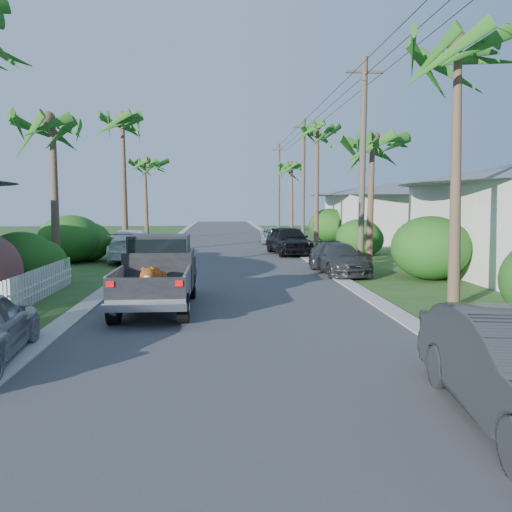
{
  "coord_description": "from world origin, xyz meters",
  "views": [
    {
      "loc": [
        -0.43,
        -7.92,
        2.97
      ],
      "look_at": [
        0.65,
        7.0,
        1.4
      ],
      "focal_mm": 35.0,
      "sensor_mm": 36.0,
      "label": 1
    }
  ],
  "objects": [
    {
      "name": "shrub_r_b",
      "position": [
        7.8,
        11.0,
        1.25
      ],
      "size": [
        3.0,
        3.3,
        2.5
      ],
      "primitive_type": "ellipsoid",
      "color": "#174B15",
      "rests_on": "ground"
    },
    {
      "name": "pickup_truck",
      "position": [
        -2.2,
        6.59,
        1.01
      ],
      "size": [
        1.98,
        5.12,
        2.06
      ],
      "color": "black",
      "rests_on": "ground"
    },
    {
      "name": "curb_right",
      "position": [
        4.3,
        25.0,
        0.03
      ],
      "size": [
        0.6,
        100.0,
        0.06
      ],
      "primitive_type": "cube",
      "color": "#A5A39E",
      "rests_on": "ground"
    },
    {
      "name": "ground",
      "position": [
        0.0,
        0.0,
        0.0
      ],
      "size": [
        120.0,
        120.0,
        0.0
      ],
      "primitive_type": "plane",
      "color": "#2E481B",
      "rests_on": "ground"
    },
    {
      "name": "parked_car_rd",
      "position": [
        3.6,
        29.03,
        0.6
      ],
      "size": [
        2.17,
        4.42,
        1.21
      ],
      "primitive_type": "imported",
      "rotation": [
        0.0,
        0.0,
        -0.04
      ],
      "color": "silver",
      "rests_on": "ground"
    },
    {
      "name": "palm_l_d",
      "position": [
        -6.5,
        34.0,
        6.44
      ],
      "size": [
        4.4,
        4.4,
        7.7
      ],
      "color": "brown",
      "rests_on": "ground"
    },
    {
      "name": "palm_l_b",
      "position": [
        -6.8,
        12.0,
        6.15
      ],
      "size": [
        4.4,
        4.4,
        7.4
      ],
      "color": "brown",
      "rests_on": "ground"
    },
    {
      "name": "parked_car_lf",
      "position": [
        -5.0,
        18.32,
        0.82
      ],
      "size": [
        3.03,
        5.89,
        1.63
      ],
      "primitive_type": "imported",
      "rotation": [
        0.0,
        0.0,
        3.28
      ],
      "color": "silver",
      "rests_on": "ground"
    },
    {
      "name": "palm_r_c",
      "position": [
        6.2,
        26.0,
        8.11
      ],
      "size": [
        4.4,
        4.4,
        9.4
      ],
      "color": "brown",
      "rests_on": "ground"
    },
    {
      "name": "curb_left",
      "position": [
        -4.3,
        25.0,
        0.03
      ],
      "size": [
        0.6,
        100.0,
        0.06
      ],
      "primitive_type": "cube",
      "color": "#A5A39E",
      "rests_on": "ground"
    },
    {
      "name": "palm_r_d",
      "position": [
        6.5,
        40.0,
        6.74
      ],
      "size": [
        4.4,
        4.4,
        8.0
      ],
      "color": "brown",
      "rests_on": "ground"
    },
    {
      "name": "shrub_r_c",
      "position": [
        7.5,
        20.0,
        1.05
      ],
      "size": [
        2.6,
        2.86,
        2.1
      ],
      "primitive_type": "ellipsoid",
      "color": "#174B15",
      "rests_on": "ground"
    },
    {
      "name": "picket_fence",
      "position": [
        -6.0,
        5.5,
        0.5
      ],
      "size": [
        0.1,
        11.0,
        1.0
      ],
      "primitive_type": "cube",
      "color": "white",
      "rests_on": "ground"
    },
    {
      "name": "parked_car_rm",
      "position": [
        4.59,
        12.81,
        0.64
      ],
      "size": [
        2.16,
        4.52,
        1.27
      ],
      "primitive_type": "imported",
      "rotation": [
        0.0,
        0.0,
        0.09
      ],
      "color": "#313437",
      "rests_on": "ground"
    },
    {
      "name": "palm_l_c",
      "position": [
        -6.0,
        22.0,
        7.91
      ],
      "size": [
        4.4,
        4.4,
        9.2
      ],
      "color": "brown",
      "rests_on": "ground"
    },
    {
      "name": "shrub_l_c",
      "position": [
        -7.4,
        10.0,
        1.0
      ],
      "size": [
        2.4,
        2.64,
        2.0
      ],
      "primitive_type": "ellipsoid",
      "color": "#174B15",
      "rests_on": "ground"
    },
    {
      "name": "palm_r_b",
      "position": [
        6.6,
        15.0,
        5.95
      ],
      "size": [
        4.4,
        4.4,
        7.2
      ],
      "color": "brown",
      "rests_on": "ground"
    },
    {
      "name": "shrub_r_d",
      "position": [
        8.0,
        30.0,
        1.3
      ],
      "size": [
        3.2,
        3.52,
        2.6
      ],
      "primitive_type": "ellipsoid",
      "color": "#174B15",
      "rests_on": "ground"
    },
    {
      "name": "road",
      "position": [
        0.0,
        25.0,
        0.01
      ],
      "size": [
        8.0,
        100.0,
        0.02
      ],
      "primitive_type": "cube",
      "color": "#38383A",
      "rests_on": "ground"
    },
    {
      "name": "house_right_far",
      "position": [
        13.0,
        30.0,
        2.12
      ],
      "size": [
        9.0,
        8.0,
        4.6
      ],
      "color": "silver",
      "rests_on": "ground"
    },
    {
      "name": "palm_r_a",
      "position": [
        6.3,
        6.0,
        7.42
      ],
      "size": [
        4.4,
        4.4,
        8.7
      ],
      "color": "brown",
      "rests_on": "ground"
    },
    {
      "name": "parked_car_rf",
      "position": [
        3.6,
        20.97,
        0.83
      ],
      "size": [
        2.58,
        5.09,
        1.66
      ],
      "primitive_type": "imported",
      "rotation": [
        0.0,
        0.0,
        0.13
      ],
      "color": "black",
      "rests_on": "ground"
    },
    {
      "name": "shrub_l_d",
      "position": [
        -8.0,
        18.0,
        1.2
      ],
      "size": [
        3.2,
        3.52,
        2.4
      ],
      "primitive_type": "ellipsoid",
      "color": "#174B15",
      "rests_on": "ground"
    },
    {
      "name": "utility_pole_c",
      "position": [
        5.6,
        28.0,
        4.6
      ],
      "size": [
        1.6,
        0.26,
        9.0
      ],
      "color": "brown",
      "rests_on": "ground"
    },
    {
      "name": "utility_pole_d",
      "position": [
        5.6,
        43.0,
        4.6
      ],
      "size": [
        1.6,
        0.26,
        9.0
      ],
      "color": "brown",
      "rests_on": "ground"
    },
    {
      "name": "utility_pole_b",
      "position": [
        5.6,
        13.0,
        4.6
      ],
      "size": [
        1.6,
        0.26,
        9.0
      ],
      "color": "brown",
      "rests_on": "ground"
    }
  ]
}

